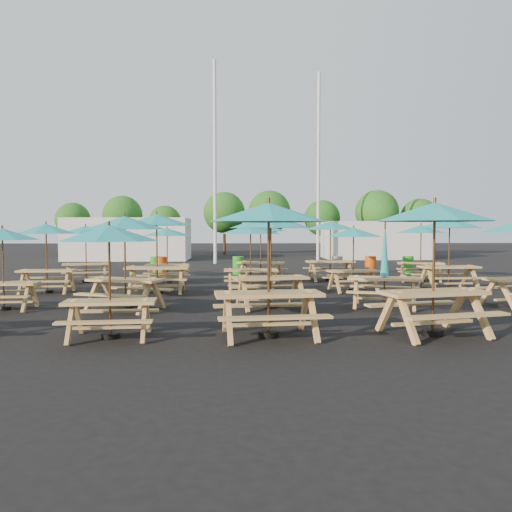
{
  "coord_description": "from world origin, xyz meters",
  "views": [
    {
      "loc": [
        -0.61,
        -15.86,
        2.01
      ],
      "look_at": [
        0.0,
        1.5,
        1.1
      ],
      "focal_mm": 35.0,
      "sensor_mm": 36.0,
      "label": 1
    }
  ],
  "objects_px": {
    "picnic_unit_4": "(109,240)",
    "picnic_unit_19": "(421,232)",
    "picnic_unit_3": "(86,233)",
    "picnic_unit_18": "(450,227)",
    "picnic_unit_10": "(251,233)",
    "picnic_unit_2": "(46,233)",
    "waste_bin_1": "(161,266)",
    "picnic_unit_5": "(125,228)",
    "waste_bin_0": "(156,266)",
    "picnic_unit_11": "(261,231)",
    "picnic_unit_15": "(330,229)",
    "picnic_unit_6": "(157,224)",
    "picnic_unit_13": "(384,270)",
    "picnic_unit_14": "(354,236)",
    "picnic_unit_1": "(2,239)",
    "picnic_unit_12": "(435,220)",
    "waste_bin_3": "(337,265)",
    "picnic_unit_8": "(269,220)",
    "waste_bin_5": "(408,265)",
    "waste_bin_4": "(371,265)",
    "picnic_unit_9": "(271,227)",
    "picnic_unit_7": "(167,235)",
    "waste_bin_2": "(238,265)"
  },
  "relations": [
    {
      "from": "picnic_unit_1",
      "to": "picnic_unit_2",
      "type": "bearing_deg",
      "value": 89.65
    },
    {
      "from": "picnic_unit_1",
      "to": "picnic_unit_12",
      "type": "height_order",
      "value": "picnic_unit_12"
    },
    {
      "from": "waste_bin_3",
      "to": "waste_bin_5",
      "type": "relative_size",
      "value": 1.0
    },
    {
      "from": "picnic_unit_13",
      "to": "waste_bin_5",
      "type": "xyz_separation_m",
      "value": [
        4.01,
        9.85,
        -0.56
      ]
    },
    {
      "from": "picnic_unit_5",
      "to": "picnic_unit_18",
      "type": "xyz_separation_m",
      "value": [
        9.8,
        3.76,
        0.05
      ]
    },
    {
      "from": "picnic_unit_3",
      "to": "picnic_unit_9",
      "type": "distance_m",
      "value": 9.28
    },
    {
      "from": "picnic_unit_15",
      "to": "waste_bin_4",
      "type": "relative_size",
      "value": 2.93
    },
    {
      "from": "picnic_unit_11",
      "to": "picnic_unit_13",
      "type": "xyz_separation_m",
      "value": [
        2.91,
        -6.57,
        -1.02
      ]
    },
    {
      "from": "picnic_unit_3",
      "to": "picnic_unit_13",
      "type": "bearing_deg",
      "value": -49.79
    },
    {
      "from": "picnic_unit_2",
      "to": "picnic_unit_15",
      "type": "xyz_separation_m",
      "value": [
        9.71,
        3.49,
        0.13
      ]
    },
    {
      "from": "picnic_unit_4",
      "to": "picnic_unit_13",
      "type": "distance_m",
      "value": 7.12
    },
    {
      "from": "picnic_unit_1",
      "to": "picnic_unit_18",
      "type": "height_order",
      "value": "picnic_unit_18"
    },
    {
      "from": "picnic_unit_2",
      "to": "picnic_unit_8",
      "type": "distance_m",
      "value": 9.5
    },
    {
      "from": "picnic_unit_11",
      "to": "waste_bin_0",
      "type": "xyz_separation_m",
      "value": [
        -4.58,
        3.25,
        -1.58
      ]
    },
    {
      "from": "picnic_unit_7",
      "to": "picnic_unit_12",
      "type": "height_order",
      "value": "picnic_unit_12"
    },
    {
      "from": "picnic_unit_14",
      "to": "waste_bin_0",
      "type": "relative_size",
      "value": 2.61
    },
    {
      "from": "waste_bin_4",
      "to": "picnic_unit_12",
      "type": "bearing_deg",
      "value": -100.08
    },
    {
      "from": "waste_bin_1",
      "to": "waste_bin_3",
      "type": "distance_m",
      "value": 8.0
    },
    {
      "from": "picnic_unit_2",
      "to": "waste_bin_1",
      "type": "relative_size",
      "value": 2.75
    },
    {
      "from": "waste_bin_3",
      "to": "picnic_unit_6",
      "type": "bearing_deg",
      "value": -136.25
    },
    {
      "from": "picnic_unit_6",
      "to": "picnic_unit_18",
      "type": "bearing_deg",
      "value": 0.75
    },
    {
      "from": "picnic_unit_19",
      "to": "picnic_unit_6",
      "type": "bearing_deg",
      "value": -146.25
    },
    {
      "from": "picnic_unit_18",
      "to": "picnic_unit_19",
      "type": "distance_m",
      "value": 2.82
    },
    {
      "from": "picnic_unit_5",
      "to": "picnic_unit_10",
      "type": "relative_size",
      "value": 1.2
    },
    {
      "from": "picnic_unit_12",
      "to": "waste_bin_5",
      "type": "height_order",
      "value": "picnic_unit_12"
    },
    {
      "from": "picnic_unit_3",
      "to": "picnic_unit_18",
      "type": "height_order",
      "value": "picnic_unit_18"
    },
    {
      "from": "picnic_unit_11",
      "to": "picnic_unit_15",
      "type": "distance_m",
      "value": 2.77
    },
    {
      "from": "waste_bin_3",
      "to": "waste_bin_1",
      "type": "bearing_deg",
      "value": -179.06
    },
    {
      "from": "picnic_unit_15",
      "to": "picnic_unit_19",
      "type": "height_order",
      "value": "picnic_unit_15"
    },
    {
      "from": "picnic_unit_10",
      "to": "picnic_unit_8",
      "type": "bearing_deg",
      "value": -90.22
    },
    {
      "from": "waste_bin_4",
      "to": "picnic_unit_3",
      "type": "bearing_deg",
      "value": -163.84
    },
    {
      "from": "picnic_unit_8",
      "to": "waste_bin_5",
      "type": "relative_size",
      "value": 3.14
    },
    {
      "from": "picnic_unit_12",
      "to": "waste_bin_1",
      "type": "relative_size",
      "value": 3.33
    },
    {
      "from": "picnic_unit_4",
      "to": "picnic_unit_10",
      "type": "height_order",
      "value": "picnic_unit_10"
    },
    {
      "from": "picnic_unit_5",
      "to": "picnic_unit_18",
      "type": "distance_m",
      "value": 10.5
    },
    {
      "from": "picnic_unit_6",
      "to": "picnic_unit_11",
      "type": "xyz_separation_m",
      "value": [
        3.44,
        3.44,
        -0.2
      ]
    },
    {
      "from": "picnic_unit_1",
      "to": "waste_bin_0",
      "type": "xyz_separation_m",
      "value": [
        2.18,
        9.89,
        -1.38
      ]
    },
    {
      "from": "picnic_unit_13",
      "to": "picnic_unit_14",
      "type": "relative_size",
      "value": 1.11
    },
    {
      "from": "picnic_unit_5",
      "to": "waste_bin_0",
      "type": "xyz_separation_m",
      "value": [
        -0.89,
        10.05,
        -1.64
      ]
    },
    {
      "from": "picnic_unit_4",
      "to": "waste_bin_1",
      "type": "distance_m",
      "value": 13.41
    },
    {
      "from": "picnic_unit_5",
      "to": "picnic_unit_10",
      "type": "height_order",
      "value": "picnic_unit_5"
    },
    {
      "from": "waste_bin_2",
      "to": "waste_bin_4",
      "type": "distance_m",
      "value": 6.1
    },
    {
      "from": "picnic_unit_2",
      "to": "picnic_unit_9",
      "type": "distance_m",
      "value": 7.65
    },
    {
      "from": "picnic_unit_6",
      "to": "picnic_unit_19",
      "type": "distance_m",
      "value": 10.17
    },
    {
      "from": "picnic_unit_6",
      "to": "picnic_unit_14",
      "type": "relative_size",
      "value": 1.2
    },
    {
      "from": "waste_bin_0",
      "to": "picnic_unit_13",
      "type": "bearing_deg",
      "value": -52.65
    },
    {
      "from": "waste_bin_2",
      "to": "picnic_unit_11",
      "type": "bearing_deg",
      "value": -74.78
    },
    {
      "from": "picnic_unit_1",
      "to": "waste_bin_5",
      "type": "relative_size",
      "value": 2.57
    },
    {
      "from": "picnic_unit_4",
      "to": "picnic_unit_19",
      "type": "xyz_separation_m",
      "value": [
        9.45,
        9.82,
        0.09
      ]
    },
    {
      "from": "picnic_unit_14",
      "to": "waste_bin_0",
      "type": "height_order",
      "value": "picnic_unit_14"
    }
  ]
}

